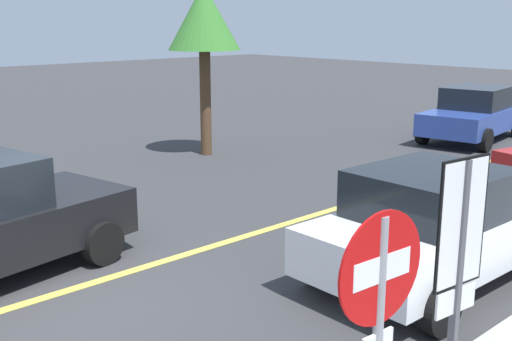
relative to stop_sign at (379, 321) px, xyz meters
name	(u,v)px	position (x,y,z in m)	size (l,w,h in m)	color
ground_plane	(40,299)	(-0.08, 5.13, -1.60)	(80.00, 80.00, 0.00)	#38383A
lane_marking_centre	(222,244)	(2.92, 5.13, -1.59)	(28.00, 0.16, 0.01)	#E0D14C
stop_sign	(379,321)	(0.00, 0.00, 0.00)	(0.76, 0.07, 2.34)	gray
speed_limit_sign	(459,257)	(1.00, 0.02, 0.17)	(0.54, 0.08, 2.52)	#4C4C51
car_blue_approaching	(474,113)	(13.95, 6.91, -0.81)	(4.37, 2.49, 1.56)	#2D479E
car_white_far_lane	(436,224)	(4.16, 2.10, -0.81)	(4.01, 2.14, 1.57)	white
tree_left_verge	(204,20)	(6.96, 10.63, 1.84)	(1.83, 1.83, 4.33)	#513823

